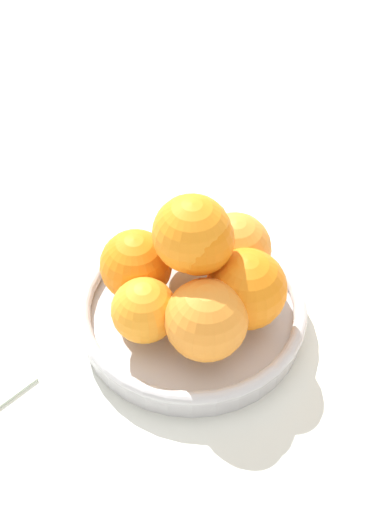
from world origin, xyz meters
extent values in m
plane|color=silver|center=(0.00, 0.00, 0.00)|extent=(4.00, 4.00, 0.00)
cylinder|color=silver|center=(0.00, 0.00, 0.01)|extent=(0.24, 0.24, 0.02)
torus|color=silver|center=(0.00, 0.00, 0.03)|extent=(0.24, 0.24, 0.01)
sphere|color=orange|center=(-0.04, -0.04, 0.08)|extent=(0.08, 0.08, 0.08)
sphere|color=orange|center=(0.01, -0.05, 0.08)|extent=(0.08, 0.08, 0.08)
sphere|color=orange|center=(0.06, -0.02, 0.07)|extent=(0.08, 0.08, 0.08)
sphere|color=orange|center=(0.04, 0.04, 0.07)|extent=(0.06, 0.06, 0.06)
sphere|color=orange|center=(-0.02, 0.06, 0.07)|extent=(0.08, 0.08, 0.08)
sphere|color=orange|center=(-0.06, 0.02, 0.07)|extent=(0.07, 0.07, 0.07)
sphere|color=orange|center=(0.00, -0.01, 0.13)|extent=(0.07, 0.07, 0.07)
sphere|color=orange|center=(0.00, 0.00, 0.14)|extent=(0.08, 0.08, 0.08)
camera|label=1|loc=(-0.41, -0.27, 0.60)|focal=50.00mm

